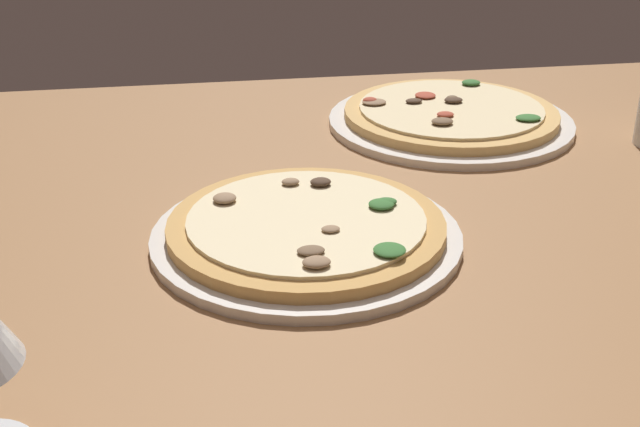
% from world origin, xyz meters
% --- Properties ---
extents(dining_table, '(1.50, 1.10, 0.04)m').
position_xyz_m(dining_table, '(0.00, 0.00, 0.02)').
color(dining_table, '#996B42').
rests_on(dining_table, ground).
extents(pizza_main, '(0.30, 0.30, 0.03)m').
position_xyz_m(pizza_main, '(0.03, -0.01, 0.05)').
color(pizza_main, silver).
rests_on(pizza_main, dining_table).
extents(pizza_side, '(0.32, 0.32, 0.03)m').
position_xyz_m(pizza_side, '(-0.21, -0.30, 0.05)').
color(pizza_side, silver).
rests_on(pizza_side, dining_table).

